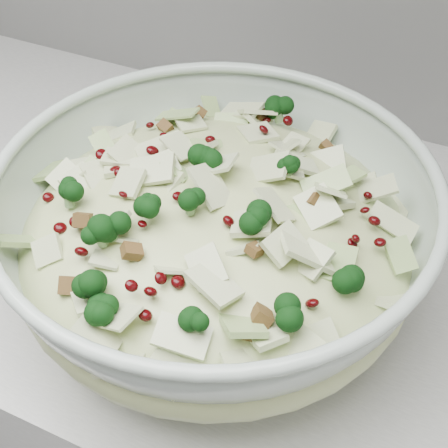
% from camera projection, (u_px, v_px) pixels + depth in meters
% --- Properties ---
extents(mixing_bowl, '(0.47, 0.47, 0.16)m').
position_uv_depth(mixing_bowl, '(216.00, 239.00, 0.60)').
color(mixing_bowl, '#A6B6AA').
rests_on(mixing_bowl, counter).
extents(salad, '(0.51, 0.51, 0.16)m').
position_uv_depth(salad, '(216.00, 219.00, 0.58)').
color(salad, '#BFCB8B').
rests_on(salad, mixing_bowl).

